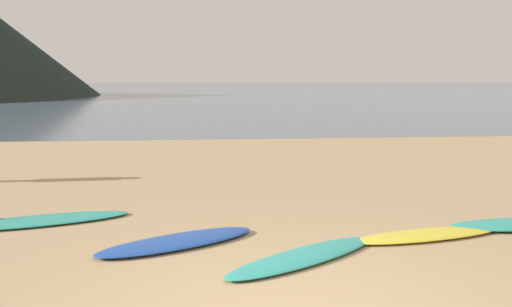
{
  "coord_description": "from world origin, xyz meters",
  "views": [
    {
      "loc": [
        -0.61,
        -3.91,
        2.04
      ],
      "look_at": [
        0.24,
        5.33,
        0.6
      ],
      "focal_mm": 36.16,
      "sensor_mm": 36.0,
      "label": 1
    }
  ],
  "objects_px": {
    "surfboard_1": "(39,221)",
    "surfboard_4": "(427,235)",
    "surfboard_3": "(304,256)",
    "surfboard_2": "(177,241)"
  },
  "relations": [
    {
      "from": "surfboard_3",
      "to": "surfboard_4",
      "type": "bearing_deg",
      "value": -12.42
    },
    {
      "from": "surfboard_3",
      "to": "surfboard_4",
      "type": "xyz_separation_m",
      "value": [
        1.68,
        0.63,
        0.0
      ]
    },
    {
      "from": "surfboard_1",
      "to": "surfboard_4",
      "type": "distance_m",
      "value": 5.2
    },
    {
      "from": "surfboard_1",
      "to": "surfboard_4",
      "type": "bearing_deg",
      "value": -27.88
    },
    {
      "from": "surfboard_1",
      "to": "surfboard_3",
      "type": "height_order",
      "value": "surfboard_3"
    },
    {
      "from": "surfboard_2",
      "to": "surfboard_4",
      "type": "bearing_deg",
      "value": -26.19
    },
    {
      "from": "surfboard_1",
      "to": "surfboard_2",
      "type": "relative_size",
      "value": 1.21
    },
    {
      "from": "surfboard_1",
      "to": "surfboard_3",
      "type": "xyz_separation_m",
      "value": [
        3.39,
        -1.73,
        0.0
      ]
    },
    {
      "from": "surfboard_1",
      "to": "surfboard_3",
      "type": "distance_m",
      "value": 3.81
    },
    {
      "from": "surfboard_1",
      "to": "surfboard_2",
      "type": "bearing_deg",
      "value": -44.92
    }
  ]
}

